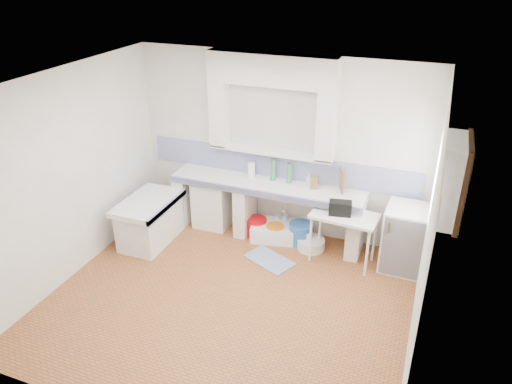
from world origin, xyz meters
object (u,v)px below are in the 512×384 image
(stove, at_px, (213,203))
(side_table, at_px, (342,238))
(fridge, at_px, (406,238))
(sink, at_px, (281,232))

(stove, height_order, side_table, stove)
(fridge, bearing_deg, stove, 178.99)
(stove, xyz_separation_m, fridge, (3.04, -0.15, 0.08))
(stove, distance_m, sink, 1.21)
(stove, height_order, fridge, fridge)
(fridge, bearing_deg, side_table, -167.24)
(side_table, bearing_deg, stove, 176.67)
(stove, height_order, sink, stove)
(stove, relative_size, sink, 0.84)
(stove, bearing_deg, sink, -3.21)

